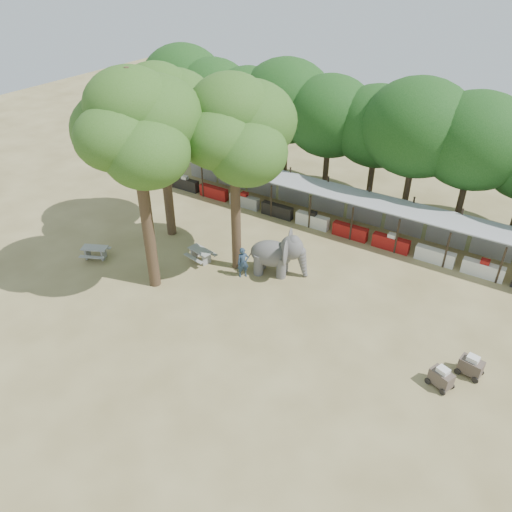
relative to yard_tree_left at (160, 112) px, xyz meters
The scene contains 12 objects.
ground 14.23m from the yard_tree_left, 38.20° to the right, with size 100.00×100.00×0.00m, color brown.
vendor_stalls 13.30m from the yard_tree_left, 36.06° to the left, with size 28.00×2.99×2.80m.
yard_tree_left is the anchor object (origin of this frame).
yard_tree_center 5.92m from the yard_tree_left, 59.04° to the right, with size 7.10×6.90×12.04m.
yard_tree_back 6.09m from the yard_tree_left, ahead, with size 7.10×6.90×11.36m.
backdrop_trees 15.17m from the yard_tree_left, 52.28° to the left, with size 46.46×5.95×8.33m.
elephant 10.99m from the yard_tree_left, ahead, with size 3.62×2.70×2.69m.
handler 10.24m from the yard_tree_left, 14.55° to the right, with size 0.69×0.46×1.91m, color #26384C.
picnic_table_near 9.41m from the yard_tree_left, 109.78° to the right, with size 2.02×1.94×0.78m.
picnic_table_far 8.80m from the yard_tree_left, 25.36° to the right, with size 1.84×1.72×0.80m.
cart_front 21.07m from the yard_tree_left, 12.53° to the right, with size 1.28×1.07×1.07m.
cart_back 21.71m from the yard_tree_left, ahead, with size 1.22×0.90×1.09m.
Camera 1 is at (11.43, -14.67, 17.02)m, focal length 35.00 mm.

